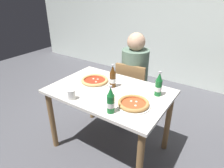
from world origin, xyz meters
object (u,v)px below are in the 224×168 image
Objects in this scene: beer_bottle_left at (159,86)px; napkin_with_cutlery at (134,89)px; diner_seated at (134,81)px; paper_cup at (71,95)px; dining_table_main at (109,100)px; pizza_marinara_far at (95,81)px; beer_bottle_center at (113,78)px; chair_behind_table at (132,89)px; beer_bottle_right at (111,101)px; pizza_margherita_near at (133,104)px.

beer_bottle_left reaches higher than napkin_with_cutlery.
napkin_with_cutlery is at bearing -63.21° from diner_seated.
paper_cup is (-0.63, -0.52, -0.06)m from beer_bottle_left.
diner_seated reaches higher than paper_cup.
pizza_marinara_far is (-0.24, 0.06, 0.13)m from dining_table_main.
beer_bottle_left is 1.00× the size of beer_bottle_center.
pizza_marinara_far is 3.38× the size of paper_cup.
beer_bottle_right reaches higher than chair_behind_table.
dining_table_main is 0.63m from chair_behind_table.
diner_seated is at bearing 116.79° from napkin_with_cutlery.
dining_table_main is 0.99× the size of diner_seated.
beer_bottle_right is 0.47m from napkin_with_cutlery.
chair_behind_table is at bearing 81.67° from paper_cup.
dining_table_main is 3.74× the size of pizza_marinara_far.
chair_behind_table is at bearing -81.41° from diner_seated.
dining_table_main is 4.86× the size of beer_bottle_right.
dining_table_main is 0.66m from diner_seated.
beer_bottle_right is at bearing -73.46° from diner_seated.
beer_bottle_left is at bearing 70.86° from pizza_margherita_near.
beer_bottle_center is 0.47m from beer_bottle_right.
beer_bottle_right is at bearing -58.31° from beer_bottle_center.
diner_seated reaches higher than beer_bottle_center.
pizza_marinara_far is at bearing -168.60° from napkin_with_cutlery.
diner_seated is at bearing 82.51° from paper_cup.
diner_seated is 0.63m from beer_bottle_center.
chair_behind_table is at bearing 94.83° from dining_table_main.
beer_bottle_left is (0.44, 0.18, 0.22)m from dining_table_main.
pizza_margherita_near is at bearing -109.14° from beer_bottle_left.
napkin_with_cutlery is at bearing 36.84° from dining_table_main.
beer_bottle_right is at bearing -38.66° from pizza_marinara_far.
chair_behind_table is 0.59m from napkin_with_cutlery.
pizza_margherita_near is at bearing -62.85° from diner_seated.
beer_bottle_left is 1.27× the size of napkin_with_cutlery.
pizza_margherita_near reaches higher than napkin_with_cutlery.
diner_seated is at bearing 94.24° from beer_bottle_center.
beer_bottle_center is 0.25m from napkin_with_cutlery.
pizza_margherita_near is at bearing -30.07° from beer_bottle_center.
pizza_marinara_far is 0.40m from paper_cup.
napkin_with_cutlery is 2.05× the size of paper_cup.
chair_behind_table reaches higher than pizza_margherita_near.
pizza_marinara_far is at bearing -170.25° from beer_bottle_left.
beer_bottle_center reaches higher than pizza_marinara_far.
diner_seated is 0.75m from beer_bottle_left.
napkin_with_cutlery is (0.22, 0.06, -0.10)m from beer_bottle_center.
dining_table_main is at bearing -79.30° from beer_bottle_center.
beer_bottle_center reaches higher than pizza_margherita_near.
pizza_marinara_far is 1.64× the size of napkin_with_cutlery.
dining_table_main is at bearing -14.63° from pizza_marinara_far.
dining_table_main is 0.42m from paper_cup.
beer_bottle_right reaches higher than dining_table_main.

